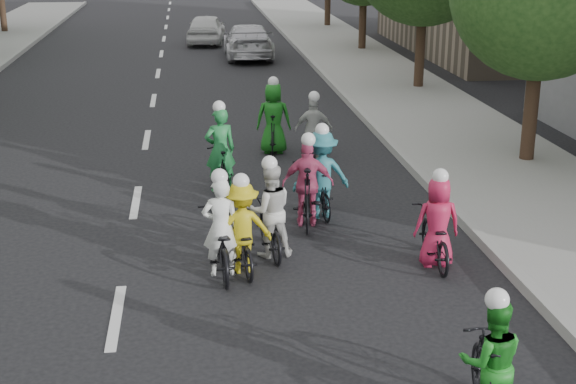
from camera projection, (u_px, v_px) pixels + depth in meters
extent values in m
plane|color=black|center=(116.00, 317.00, 11.26)|extent=(120.00, 120.00, 0.00)
cube|color=gray|center=(447.00, 128.00, 21.60)|extent=(4.00, 80.00, 0.15)
cube|color=#999993|center=(376.00, 129.00, 21.36)|extent=(0.18, 80.00, 0.18)
cylinder|color=black|center=(2.00, 9.00, 41.00)|extent=(0.32, 0.32, 2.48)
cylinder|color=black|center=(530.00, 116.00, 18.16)|extent=(0.32, 0.32, 2.27)
cylinder|color=black|center=(420.00, 53.00, 26.60)|extent=(0.32, 0.32, 2.48)
cylinder|color=black|center=(363.00, 25.00, 35.12)|extent=(0.32, 0.32, 2.27)
cylinder|color=black|center=(328.00, 5.00, 43.57)|extent=(0.32, 0.32, 2.48)
imported|color=black|center=(221.00, 244.00, 12.59)|extent=(0.72, 1.87, 0.97)
imported|color=white|center=(221.00, 227.00, 12.39)|extent=(0.59, 0.40, 1.59)
sphere|color=white|center=(219.00, 177.00, 12.14)|extent=(0.26, 0.26, 0.26)
imported|color=black|center=(486.00, 378.00, 8.83)|extent=(0.72, 1.65, 0.96)
imported|color=#1C8120|center=(491.00, 363.00, 8.66)|extent=(0.79, 0.66, 1.46)
sphere|color=white|center=(497.00, 300.00, 8.43)|extent=(0.26, 0.26, 0.26)
imported|color=black|center=(242.00, 243.00, 12.74)|extent=(0.75, 1.70, 0.87)
imported|color=gold|center=(242.00, 227.00, 12.55)|extent=(1.01, 0.65, 1.48)
sphere|color=white|center=(241.00, 181.00, 12.31)|extent=(0.26, 0.26, 0.26)
imported|color=black|center=(307.00, 194.00, 14.66)|extent=(0.80, 1.97, 1.15)
imported|color=#C84674|center=(308.00, 184.00, 14.50)|extent=(0.98, 0.52, 1.60)
sphere|color=white|center=(308.00, 140.00, 14.24)|extent=(0.26, 0.26, 0.26)
imported|color=black|center=(435.00, 237.00, 12.95)|extent=(0.68, 1.71, 0.89)
imported|color=#B91D45|center=(438.00, 222.00, 12.76)|extent=(0.75, 0.51, 1.49)
sphere|color=white|center=(440.00, 176.00, 12.52)|extent=(0.26, 0.26, 0.26)
imported|color=black|center=(221.00, 169.00, 16.63)|extent=(0.68, 1.53, 0.89)
imported|color=#23803D|center=(220.00, 150.00, 16.40)|extent=(0.71, 0.53, 1.75)
sphere|color=white|center=(219.00, 107.00, 16.12)|extent=(0.26, 0.26, 0.26)
imported|color=black|center=(269.00, 228.00, 13.36)|extent=(0.74, 1.73, 0.88)
imported|color=silver|center=(270.00, 211.00, 13.16)|extent=(0.82, 0.66, 1.57)
sphere|color=white|center=(270.00, 164.00, 12.90)|extent=(0.26, 0.26, 0.26)
imported|color=black|center=(320.00, 193.00, 15.14)|extent=(0.56, 1.51, 0.89)
imported|color=#2A747E|center=(321.00, 174.00, 14.93)|extent=(1.13, 0.72, 1.66)
sphere|color=white|center=(322.00, 130.00, 14.66)|extent=(0.26, 0.26, 0.26)
imported|color=black|center=(313.00, 141.00, 18.80)|extent=(0.79, 1.77, 0.90)
imported|color=#BBBFBA|center=(314.00, 129.00, 18.61)|extent=(0.92, 0.47, 1.50)
sphere|color=white|center=(314.00, 97.00, 18.37)|extent=(0.26, 0.26, 0.26)
imported|color=black|center=(273.00, 132.00, 19.44)|extent=(0.67, 1.66, 0.97)
imported|color=#186F1A|center=(274.00, 118.00, 19.23)|extent=(0.90, 0.65, 1.72)
sphere|color=white|center=(273.00, 82.00, 18.96)|extent=(0.26, 0.26, 0.26)
imported|color=silver|center=(248.00, 41.00, 33.54)|extent=(2.01, 4.85, 1.40)
imported|color=silver|center=(206.00, 29.00, 37.74)|extent=(2.09, 4.21, 1.38)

